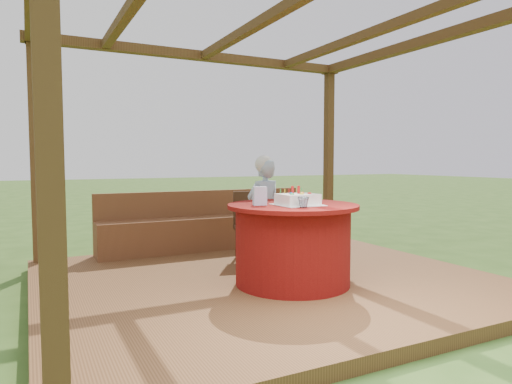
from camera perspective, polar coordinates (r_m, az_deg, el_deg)
ground at (r=4.92m, az=1.34°, el=-11.89°), size 60.00×60.00×0.00m
deck at (r=4.90m, az=1.34°, el=-11.22°), size 4.50×4.00×0.12m
pergola at (r=4.85m, az=1.39°, el=16.65°), size 4.50×4.00×2.72m
bench at (r=6.37m, az=-5.96°, el=-4.70°), size 3.00×0.42×0.80m
table at (r=4.54m, az=4.60°, el=-6.45°), size 1.28×1.28×0.79m
chair at (r=5.69m, az=-0.75°, el=-3.84°), size 0.47×0.47×0.84m
elderly_woman at (r=5.33m, az=1.00°, el=-2.22°), size 0.49×0.37×1.28m
birthday_cake at (r=4.39m, az=5.24°, el=-0.92°), size 0.42×0.42×0.18m
gift_bag at (r=4.37m, az=0.48°, el=-0.49°), size 0.14×0.11×0.18m
drinking_glass at (r=4.17m, az=5.93°, el=-1.28°), size 0.12×0.12×0.10m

